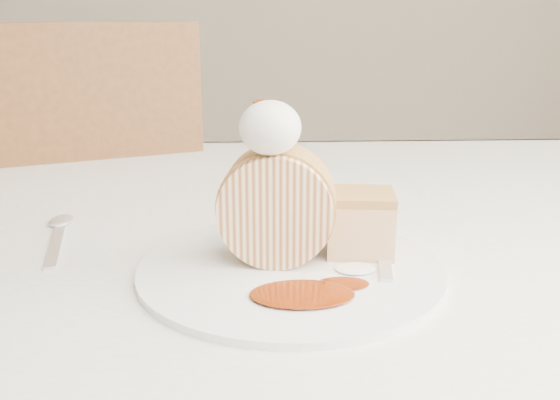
{
  "coord_description": "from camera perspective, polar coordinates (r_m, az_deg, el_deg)",
  "views": [
    {
      "loc": [
        -0.01,
        -0.58,
        1.0
      ],
      "look_at": [
        0.01,
        0.0,
        0.82
      ],
      "focal_mm": 40.0,
      "sensor_mm": 36.0,
      "label": 1
    }
  ],
  "objects": [
    {
      "name": "caramel_drizzle",
      "position": [
        0.59,
        -1.13,
        9.54
      ],
      "size": [
        0.03,
        0.02,
        0.01
      ],
      "primitive_type": "ellipsoid",
      "color": "#6D1F04",
      "rests_on": "whipped_cream"
    },
    {
      "name": "fork",
      "position": [
        0.65,
        9.45,
        -4.98
      ],
      "size": [
        0.05,
        0.18,
        0.0
      ],
      "primitive_type": "cube",
      "rotation": [
        0.0,
        0.0,
        -0.15
      ],
      "color": "silver",
      "rests_on": "plate"
    },
    {
      "name": "whipped_cream",
      "position": [
        0.59,
        -0.9,
        6.62
      ],
      "size": [
        0.06,
        0.06,
        0.05
      ],
      "primitive_type": "ellipsoid",
      "color": "white",
      "rests_on": "roulade_slice"
    },
    {
      "name": "roulade_slice",
      "position": [
        0.62,
        -0.3,
        -0.59
      ],
      "size": [
        0.12,
        0.08,
        0.11
      ],
      "primitive_type": "cylinder",
      "rotation": [
        1.57,
        0.0,
        -0.12
      ],
      "color": "#FFE3B1",
      "rests_on": "plate"
    },
    {
      "name": "chair_far",
      "position": [
        1.33,
        -18.07,
        -3.34
      ],
      "size": [
        0.6,
        0.6,
        0.98
      ],
      "rotation": [
        0.0,
        0.0,
        3.49
      ],
      "color": "brown",
      "rests_on": "ground"
    },
    {
      "name": "plate",
      "position": [
        0.63,
        0.96,
        -6.33
      ],
      "size": [
        0.34,
        0.34,
        0.01
      ],
      "primitive_type": "cylinder",
      "rotation": [
        0.0,
        0.0,
        -0.11
      ],
      "color": "white",
      "rests_on": "table"
    },
    {
      "name": "cake_chunk",
      "position": [
        0.66,
        7.33,
        -2.42
      ],
      "size": [
        0.07,
        0.07,
        0.06
      ],
      "primitive_type": "cube",
      "rotation": [
        0.0,
        0.0,
        -0.11
      ],
      "color": "tan",
      "rests_on": "plate"
    },
    {
      "name": "caramel_pool",
      "position": [
        0.56,
        2.04,
        -8.57
      ],
      "size": [
        0.1,
        0.07,
        0.0
      ],
      "primitive_type": null,
      "rotation": [
        0.0,
        0.0,
        -0.11
      ],
      "color": "#6D1F04",
      "rests_on": "plate"
    },
    {
      "name": "spoon",
      "position": [
        0.73,
        -19.85,
        -4.0
      ],
      "size": [
        0.06,
        0.16,
        0.0
      ],
      "primitive_type": "cube",
      "rotation": [
        0.0,
        0.0,
        0.21
      ],
      "color": "silver",
      "rests_on": "table"
    },
    {
      "name": "table",
      "position": [
        0.85,
        -1.2,
        -6.65
      ],
      "size": [
        1.4,
        0.9,
        0.75
      ],
      "color": "white",
      "rests_on": "ground"
    }
  ]
}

